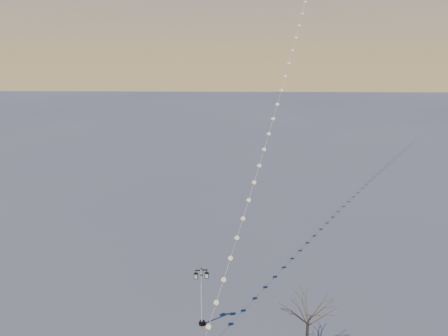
{
  "coord_description": "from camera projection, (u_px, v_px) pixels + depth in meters",
  "views": [
    {
      "loc": [
        1.69,
        -22.88,
        18.57
      ],
      "look_at": [
        0.82,
        7.86,
        9.79
      ],
      "focal_mm": 35.51,
      "sensor_mm": 36.0,
      "label": 1
    }
  ],
  "objects": [
    {
      "name": "street_lamp",
      "position": [
        202.0,
        294.0,
        29.57
      ],
      "size": [
        1.08,
        0.48,
        4.28
      ],
      "rotation": [
        0.0,
        0.0,
        0.14
      ],
      "color": "black",
      "rests_on": "ground"
    },
    {
      "name": "bare_tree",
      "position": [
        309.0,
        310.0,
        27.12
      ],
      "size": [
        2.37,
        2.37,
        3.93
      ],
      "rotation": [
        0.0,
        0.0,
        0.08
      ],
      "color": "#483B2A",
      "rests_on": "ground"
    }
  ]
}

